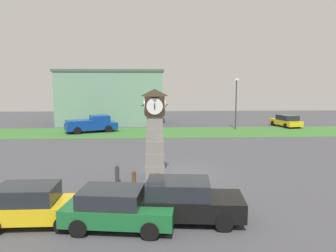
{
  "coord_description": "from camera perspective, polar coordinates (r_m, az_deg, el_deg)",
  "views": [
    {
      "loc": [
        -1.55,
        -18.96,
        5.31
      ],
      "look_at": [
        -0.58,
        1.71,
        2.62
      ],
      "focal_mm": 35.0,
      "sensor_mm": 36.0,
      "label": 1
    }
  ],
  "objects": [
    {
      "name": "warehouse_blue_far",
      "position": [
        44.05,
        -9.76,
        4.97
      ],
      "size": [
        13.62,
        7.12,
        7.05
      ],
      "color": "gray",
      "rests_on": "ground_plane"
    },
    {
      "name": "ground_plane",
      "position": [
        19.75,
        1.92,
        -8.2
      ],
      "size": [
        89.44,
        89.44,
        0.0
      ],
      "primitive_type": "plane",
      "color": "#424247"
    },
    {
      "name": "car_by_building",
      "position": [
        13.02,
        2.82,
        -12.79
      ],
      "size": [
        4.52,
        2.36,
        1.62
      ],
      "color": "black",
      "rests_on": "ground_plane"
    },
    {
      "name": "grass_verge_far",
      "position": [
        36.14,
        5.76,
        -1.06
      ],
      "size": [
        53.66,
        7.79,
        0.04
      ],
      "primitive_type": "cube",
      "color": "#386B2D",
      "rests_on": "ground_plane"
    },
    {
      "name": "pickup_truck",
      "position": [
        36.71,
        -13.19,
        0.35
      ],
      "size": [
        5.86,
        3.99,
        1.85
      ],
      "color": "navy",
      "rests_on": "ground_plane"
    },
    {
      "name": "bollard_end_row",
      "position": [
        14.86,
        2.04,
        -11.32
      ],
      "size": [
        0.25,
        0.25,
        1.07
      ],
      "color": "brown",
      "rests_on": "ground_plane"
    },
    {
      "name": "car_near_tower",
      "position": [
        12.6,
        -8.86,
        -13.89
      ],
      "size": [
        4.26,
        2.4,
        1.48
      ],
      "color": "#19602D",
      "rests_on": "ground_plane"
    },
    {
      "name": "street_lamp_near_road",
      "position": [
        38.86,
        11.77,
        4.5
      ],
      "size": [
        0.5,
        0.24,
        5.92
      ],
      "color": "#333338",
      "rests_on": "ground_plane"
    },
    {
      "name": "bollard_far_row",
      "position": [
        15.9,
        -1.95,
        -10.02
      ],
      "size": [
        0.28,
        0.28,
        1.09
      ],
      "color": "maroon",
      "rests_on": "ground_plane"
    },
    {
      "name": "car_navy_sedan",
      "position": [
        13.7,
        -22.46,
        -12.54
      ],
      "size": [
        3.97,
        1.93,
        1.52
      ],
      "color": "gold",
      "rests_on": "ground_plane"
    },
    {
      "name": "bollard_near_tower",
      "position": [
        17.84,
        -8.86,
        -8.3
      ],
      "size": [
        0.23,
        0.23,
        1.0
      ],
      "color": "#333338",
      "rests_on": "ground_plane"
    },
    {
      "name": "bollard_mid_row",
      "position": [
        16.97,
        -5.94,
        -9.2
      ],
      "size": [
        0.21,
        0.21,
        0.93
      ],
      "color": "brown",
      "rests_on": "ground_plane"
    },
    {
      "name": "car_far_lot",
      "position": [
        42.84,
        19.87,
        0.85
      ],
      "size": [
        2.65,
        4.84,
        1.49
      ],
      "color": "gold",
      "rests_on": "ground_plane"
    },
    {
      "name": "clock_tower",
      "position": [
        18.44,
        -2.32,
        -1.14
      ],
      "size": [
        1.51,
        1.44,
        5.03
      ],
      "color": "gray",
      "rests_on": "ground_plane"
    }
  ]
}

